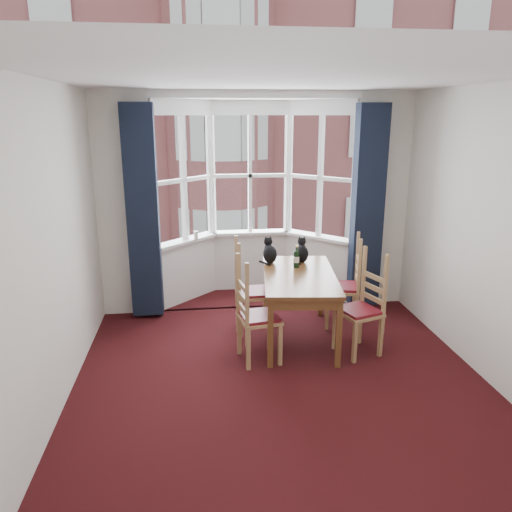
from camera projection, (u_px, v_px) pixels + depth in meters
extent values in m
plane|color=black|center=(285.00, 394.00, 4.64)|extent=(4.50, 4.50, 0.00)
plane|color=white|center=(291.00, 76.00, 3.88)|extent=(4.50, 4.50, 0.00)
plane|color=silver|center=(44.00, 257.00, 4.03)|extent=(0.00, 4.50, 4.50)
plane|color=silver|center=(506.00, 243.00, 4.49)|extent=(0.00, 4.50, 4.50)
plane|color=silver|center=(384.00, 387.00, 2.11)|extent=(4.00, 0.00, 4.00)
cube|color=silver|center=(125.00, 207.00, 6.22)|extent=(0.70, 0.12, 2.80)
cube|color=silver|center=(380.00, 201.00, 6.60)|extent=(0.70, 0.12, 2.80)
cube|color=black|center=(143.00, 213.00, 6.09)|extent=(0.38, 0.22, 2.60)
cube|color=black|center=(367.00, 208.00, 6.41)|extent=(0.38, 0.22, 2.60)
cube|color=brown|center=(299.00, 276.00, 5.61)|extent=(0.96, 1.56, 0.04)
cube|color=brown|center=(270.00, 334.00, 5.05)|extent=(0.07, 0.07, 0.74)
cube|color=brown|center=(267.00, 288.00, 6.38)|extent=(0.07, 0.07, 0.74)
cube|color=brown|center=(339.00, 334.00, 5.05)|extent=(0.07, 0.07, 0.74)
cube|color=brown|center=(321.00, 288.00, 6.38)|extent=(0.07, 0.07, 0.74)
cube|color=#A98352|center=(259.00, 317.00, 5.18)|extent=(0.46, 0.48, 0.06)
cube|color=#5F1017|center=(259.00, 316.00, 5.17)|extent=(0.42, 0.43, 0.03)
cube|color=#A98352|center=(253.00, 293.00, 5.89)|extent=(0.40, 0.42, 0.06)
cube|color=#5F1017|center=(253.00, 292.00, 5.89)|extent=(0.36, 0.38, 0.03)
cube|color=#A98352|center=(359.00, 311.00, 5.34)|extent=(0.52, 0.53, 0.06)
cube|color=#5F1017|center=(359.00, 310.00, 5.33)|extent=(0.46, 0.48, 0.03)
cube|color=#A98352|center=(342.00, 288.00, 6.07)|extent=(0.49, 0.50, 0.06)
cube|color=#5F1017|center=(342.00, 286.00, 6.07)|extent=(0.44, 0.46, 0.03)
ellipsoid|color=black|center=(270.00, 254.00, 6.01)|extent=(0.20, 0.24, 0.22)
sphere|color=black|center=(268.00, 242.00, 6.04)|extent=(0.12, 0.12, 0.10)
cone|color=black|center=(266.00, 238.00, 6.02)|extent=(0.04, 0.04, 0.05)
cone|color=black|center=(270.00, 237.00, 6.03)|extent=(0.04, 0.04, 0.05)
ellipsoid|color=black|center=(302.00, 254.00, 6.03)|extent=(0.20, 0.24, 0.21)
sphere|color=black|center=(302.00, 242.00, 6.07)|extent=(0.12, 0.12, 0.10)
cone|color=black|center=(300.00, 238.00, 6.06)|extent=(0.04, 0.04, 0.04)
cone|color=black|center=(304.00, 238.00, 6.05)|extent=(0.04, 0.04, 0.04)
cylinder|color=black|center=(296.00, 260.00, 5.82)|extent=(0.07, 0.07, 0.19)
sphere|color=black|center=(297.00, 252.00, 5.79)|extent=(0.06, 0.06, 0.06)
cylinder|color=black|center=(297.00, 249.00, 5.79)|extent=(0.02, 0.02, 0.08)
cylinder|color=gold|center=(297.00, 246.00, 5.78)|extent=(0.03, 0.03, 0.02)
cylinder|color=silver|center=(296.00, 259.00, 5.82)|extent=(0.07, 0.07, 0.07)
cylinder|color=white|center=(196.00, 235.00, 6.78)|extent=(0.06, 0.06, 0.11)
plane|color=#333335|center=(208.00, 233.00, 37.08)|extent=(80.00, 80.00, 0.00)
cube|color=#A25553|center=(216.00, 158.00, 17.97)|extent=(18.00, 6.00, 14.00)
cylinder|color=#A25553|center=(221.00, 166.00, 15.11)|extent=(3.20, 3.20, 14.00)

